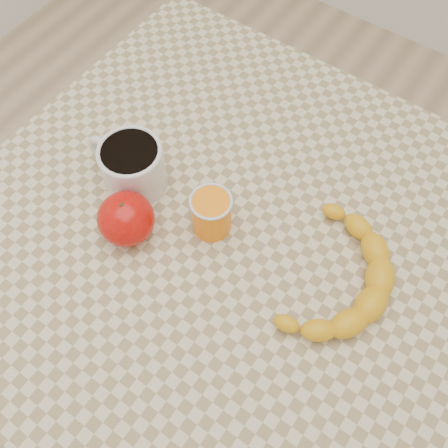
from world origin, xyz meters
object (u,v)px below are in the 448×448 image
Objects in this scene: coffee_mug at (131,165)px; banana at (337,278)px; orange_juice_glass at (211,213)px; apple at (126,219)px; table at (224,255)px.

banana is (0.35, 0.03, -0.02)m from coffee_mug.
banana is (0.20, 0.02, -0.02)m from orange_juice_glass.
coffee_mug is at bearing -178.49° from orange_juice_glass.
coffee_mug reaches higher than orange_juice_glass.
coffee_mug reaches higher than apple.
orange_juice_glass is 0.72× the size of apple.
orange_juice_glass is 0.28× the size of banana.
coffee_mug is (-0.17, -0.01, 0.13)m from table.
coffee_mug is 0.54× the size of banana.
apple reaches higher than orange_juice_glass.
banana is at bearing 6.74° from orange_juice_glass.
orange_juice_glass reaches higher than table.
orange_juice_glass is at bearing -173.06° from banana.
orange_juice_glass is 0.12m from apple.
table is at bearing -173.47° from banana.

